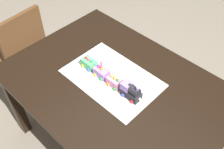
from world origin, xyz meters
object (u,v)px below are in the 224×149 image
object	(u,v)px
chair	(20,49)
birthday_candle	(101,64)
cake_car_gondola_mint_green	(89,63)
cake_locomotive	(131,91)
cake_car_caboose_lavender	(102,72)
cake_car_hopper_bubblegum	(115,82)
dining_table	(115,94)

from	to	relation	value
chair	birthday_candle	distance (m)	1.00
cake_car_gondola_mint_green	cake_locomotive	bearing A→B (deg)	-180.00
chair	cake_car_caboose_lavender	xyz separation A→B (m)	(-0.92, -0.11, 0.30)
cake_car_gondola_mint_green	birthday_candle	bearing A→B (deg)	-180.00
chair	cake_car_gondola_mint_green	distance (m)	0.87
chair	cake_locomotive	distance (m)	1.22
cake_car_caboose_lavender	cake_car_gondola_mint_green	size ratio (longest dim) A/B	1.00
cake_locomotive	birthday_candle	size ratio (longest dim) A/B	2.27
cake_car_hopper_bubblegum	cake_car_caboose_lavender	xyz separation A→B (m)	(0.12, -0.00, -0.00)
cake_car_hopper_bubblegum	cake_car_caboose_lavender	distance (m)	0.12
chair	dining_table	bearing A→B (deg)	91.33
cake_car_caboose_lavender	cake_car_gondola_mint_green	xyz separation A→B (m)	(0.12, 0.00, 0.00)
cake_car_caboose_lavender	cake_locomotive	bearing A→B (deg)	-180.00
cake_car_hopper_bubblegum	cake_car_gondola_mint_green	xyz separation A→B (m)	(0.24, 0.00, 0.00)
cake_car_caboose_lavender	cake_car_gondola_mint_green	distance (m)	0.12
cake_car_hopper_bubblegum	birthday_candle	world-z (taller)	birthday_candle
cake_locomotive	cake_car_hopper_bubblegum	distance (m)	0.13
dining_table	cake_car_caboose_lavender	xyz separation A→B (m)	(0.11, 0.01, 0.14)
dining_table	chair	xyz separation A→B (m)	(1.03, 0.12, -0.16)
birthday_candle	cake_car_caboose_lavender	bearing A→B (deg)	180.00
cake_locomotive	cake_car_caboose_lavender	distance (m)	0.25
dining_table	cake_locomotive	bearing A→B (deg)	174.08
cake_car_gondola_mint_green	birthday_candle	xyz separation A→B (m)	(-0.12, -0.00, 0.07)
cake_car_caboose_lavender	birthday_candle	distance (m)	0.07
cake_locomotive	birthday_candle	world-z (taller)	birthday_candle
cake_locomotive	cake_car_caboose_lavender	bearing A→B (deg)	0.00
chair	cake_car_gondola_mint_green	xyz separation A→B (m)	(-0.81, -0.11, 0.30)
cake_car_hopper_bubblegum	cake_car_caboose_lavender	bearing A→B (deg)	-0.00
cake_car_caboose_lavender	cake_car_gondola_mint_green	world-z (taller)	same
cake_locomotive	birthday_candle	xyz separation A→B (m)	(0.25, -0.00, 0.05)
chair	birthday_candle	bearing A→B (deg)	91.25
birthday_candle	chair	bearing A→B (deg)	6.59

